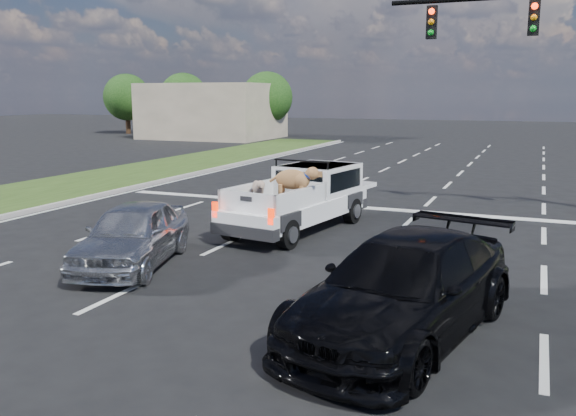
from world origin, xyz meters
name	(u,v)px	position (x,y,z in m)	size (l,w,h in m)	color
ground	(201,310)	(0.00, 0.00, 0.00)	(160.00, 160.00, 0.00)	black
road_markings	(329,230)	(0.00, 6.56, 0.01)	(17.75, 60.00, 0.01)	silver
curb_left	(47,207)	(-9.05, 6.00, 0.07)	(0.15, 60.00, 0.14)	#A69E98
building_left	(213,111)	(-20.00, 36.00, 2.20)	(10.00, 8.00, 4.40)	#BEAB91
tree_far_a	(127,97)	(-30.00, 38.00, 3.29)	(4.20, 4.20, 5.40)	#332114
tree_far_b	(184,97)	(-24.00, 38.00, 3.29)	(4.20, 4.20, 5.40)	#332114
tree_far_c	(267,98)	(-16.00, 38.00, 3.29)	(4.20, 4.20, 5.40)	#332114
pickup_truck	(301,197)	(-0.68, 6.32, 0.86)	(2.52, 5.12, 1.84)	black
silver_sedan	(133,234)	(-2.66, 1.78, 0.66)	(1.57, 3.90, 1.33)	#B3B5BB
black_coupe	(404,288)	(3.32, 0.18, 0.73)	(2.05, 5.04, 1.46)	black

